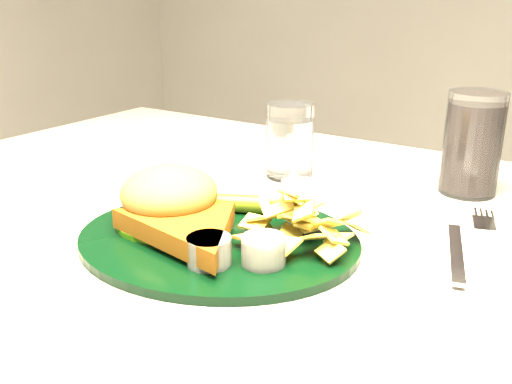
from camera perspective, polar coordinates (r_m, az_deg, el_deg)
dinner_plate at (r=0.59m, az=-3.90°, el=-2.24°), size 0.35×0.32×0.07m
water_glass at (r=0.80m, az=3.41°, el=5.14°), size 0.08×0.08×0.10m
cola_glass at (r=0.78m, az=20.84°, el=4.55°), size 0.09×0.09×0.13m
fork_napkin at (r=0.61m, az=19.63°, el=-5.36°), size 0.18×0.21×0.01m
wrapped_straw at (r=0.78m, az=6.61°, el=0.96°), size 0.20×0.08×0.01m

